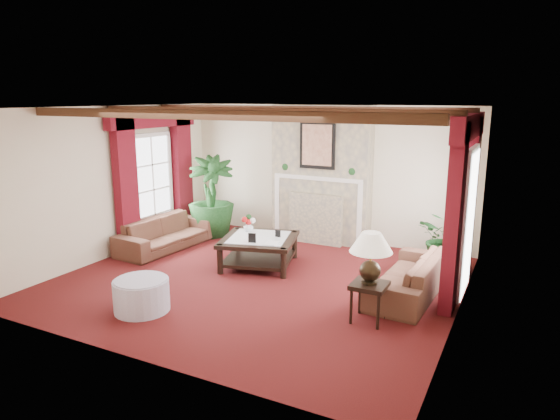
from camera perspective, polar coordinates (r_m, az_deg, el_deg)
The scene contains 23 objects.
floor at distance 8.03m, azimuth -2.46°, elevation -8.01°, with size 6.00×6.00×0.00m, color #3F0B0E.
ceiling at distance 7.51m, azimuth -2.66°, elevation 11.62°, with size 6.00×6.00×0.00m, color white.
back_wall at distance 10.10m, azimuth 5.16°, elevation 4.22°, with size 6.00×0.02×2.70m, color beige.
left_wall at distance 9.48m, azimuth -18.57°, elevation 3.03°, with size 0.02×5.50×2.70m, color beige.
right_wall at distance 6.74m, azimuth 20.26°, elevation -0.92°, with size 0.02×5.50×2.70m, color beige.
ceiling_beams at distance 7.51m, azimuth -2.65°, elevation 11.16°, with size 6.00×3.00×0.12m, color #341C10, non-canonical shape.
fireplace at distance 9.80m, azimuth 4.88°, elevation 11.89°, with size 2.00×0.52×2.70m, color tan, non-canonical shape.
french_door_left at distance 10.09m, azimuth -14.71°, elevation 8.30°, with size 0.10×1.10×2.16m, color white, non-canonical shape.
french_door_right at distance 7.60m, azimuth 21.44°, elevation 6.46°, with size 0.10×1.10×2.16m, color white, non-canonical shape.
curtains_left at distance 9.99m, azimuth -14.37°, elevation 10.70°, with size 0.20×2.40×2.55m, color #560B16, non-canonical shape.
curtains_right at distance 7.58m, azimuth 20.86°, elevation 9.69°, with size 0.20×2.40×2.55m, color #560B16, non-canonical shape.
sofa_left at distance 9.80m, azimuth -12.95°, elevation -2.02°, with size 0.75×2.07×0.79m, color #390F16.
sofa_right at distance 7.60m, azimuth 14.59°, elevation -6.49°, with size 0.69×2.05×0.79m, color #390F16.
potted_palm at distance 10.51m, azimuth -7.80°, elevation -0.40°, with size 1.78×1.89×0.94m, color black.
small_plant at distance 8.99m, azimuth 18.37°, elevation -3.85°, with size 1.23×1.27×0.75m, color black.
coffee_table at distance 8.63m, azimuth -2.42°, elevation -4.76°, with size 1.22×1.22×0.50m, color black, non-canonical shape.
side_table at distance 6.66m, azimuth 10.10°, elevation -10.33°, with size 0.44×0.44×0.52m, color black, non-canonical shape.
ottoman at distance 7.13m, azimuth -15.54°, elevation -9.38°, with size 0.75×0.75×0.44m, color #918D9F.
table_lamp at distance 6.45m, azimuth 10.32°, elevation -5.35°, with size 0.55×0.55×0.70m, color black, non-canonical shape.
flower_vase at distance 8.92m, azimuth -3.61°, elevation -1.94°, with size 0.22×0.22×0.17m, color silver.
book at distance 8.18m, azimuth -1.64°, elevation -2.92°, with size 0.20×0.05×0.27m, color black.
photo_frame_a at distance 8.22m, azimuth -3.21°, elevation -3.24°, with size 0.13×0.02×0.17m, color black, non-canonical shape.
photo_frame_b at distance 8.53m, azimuth -0.25°, elevation -2.74°, with size 0.10×0.02×0.13m, color black, non-canonical shape.
Camera 1 is at (3.70, -6.53, 2.87)m, focal length 32.00 mm.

